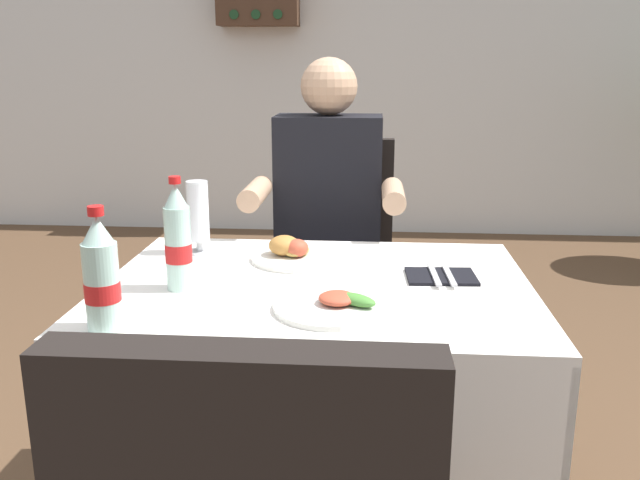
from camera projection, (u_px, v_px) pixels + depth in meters
name	position (u px, v px, depth m)	size (l,w,h in m)	color
back_wall	(339.00, 26.00, 4.78)	(11.00, 0.12, 2.97)	silver
main_dining_table	(317.00, 350.00, 1.68)	(1.03, 0.78, 0.73)	white
chair_far_diner_seat	(335.00, 258.00, 2.43)	(0.44, 0.50, 0.97)	black
seated_diner_far	(327.00, 223.00, 2.29)	(0.50, 0.46, 1.26)	#282D42
plate_near_camera	(335.00, 305.00, 1.45)	(0.26, 0.26, 0.04)	white
plate_far_diner	(295.00, 253.00, 1.81)	(0.26, 0.26, 0.07)	white
beer_glass_left	(198.00, 217.00, 1.86)	(0.07, 0.07, 0.20)	white
cola_bottle_primary	(178.00, 240.00, 1.56)	(0.06, 0.06, 0.27)	silver
cola_bottle_secondary	(101.00, 277.00, 1.32)	(0.07, 0.07, 0.25)	silver
napkin_cutlery_set	(441.00, 276.00, 1.66)	(0.18, 0.19, 0.01)	black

